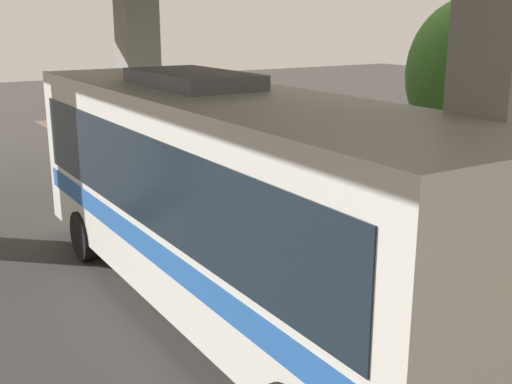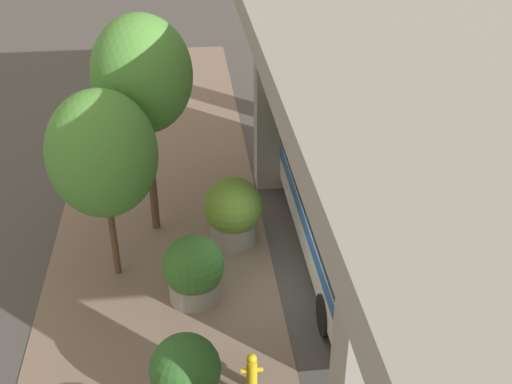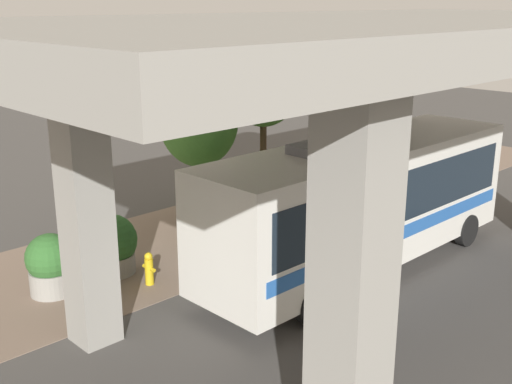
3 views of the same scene
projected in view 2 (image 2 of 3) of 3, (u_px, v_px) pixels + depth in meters
The scene contains 10 objects.
ground_plane at pixel (279, 291), 16.34m from camera, with size 80.00×80.00×0.00m, color #474442.
sidewalk_strip at pixel (160, 300), 16.03m from camera, with size 6.00×40.00×0.02m.
overpass at pixel (470, 53), 13.61m from camera, with size 9.40×19.18×6.98m.
bus at pixel (349, 179), 17.12m from camera, with size 2.82×10.71×3.83m.
fire_hydrant at pixel (252, 371), 13.39m from camera, with size 0.48×0.23×0.92m.
planter_front at pixel (186, 375), 12.83m from camera, with size 1.44×1.44×1.69m.
planter_middle at pixel (194, 271), 15.67m from camera, with size 1.52×1.52×1.77m.
planter_extra at pixel (233, 212), 17.73m from camera, with size 1.63×1.63×2.00m.
street_tree_near at pixel (102, 154), 15.21m from camera, with size 2.65×2.65×5.12m.
street_tree_far at pixel (142, 75), 16.47m from camera, with size 2.62×2.62×6.29m.
Camera 2 is at (-2.04, -12.61, 10.50)m, focal length 45.00 mm.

